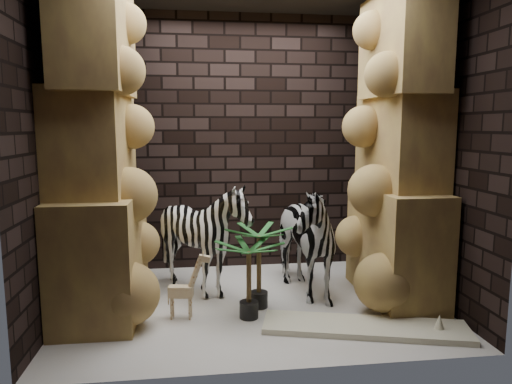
{
  "coord_description": "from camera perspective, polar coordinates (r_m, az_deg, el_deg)",
  "views": [
    {
      "loc": [
        -0.52,
        -4.25,
        1.7
      ],
      "look_at": [
        0.04,
        0.15,
        1.07
      ],
      "focal_mm": 32.42,
      "sensor_mm": 36.0,
      "label": 1
    }
  ],
  "objects": [
    {
      "name": "wall_left",
      "position": [
        4.43,
        -23.52,
        4.81
      ],
      "size": [
        0.0,
        3.0,
        3.0
      ],
      "primitive_type": "plane",
      "rotation": [
        1.57,
        0.0,
        1.57
      ],
      "color": "black",
      "rests_on": "ground"
    },
    {
      "name": "surfboard",
      "position": [
        4.16,
        13.3,
        -15.92
      ],
      "size": [
        1.76,
        0.85,
        0.05
      ],
      "primitive_type": "cube",
      "rotation": [
        0.0,
        0.0,
        -0.26
      ],
      "color": "#F0ECC8",
      "rests_on": "floor"
    },
    {
      "name": "rock_pillar_left",
      "position": [
        4.34,
        -19.07,
        4.99
      ],
      "size": [
        0.68,
        1.3,
        3.0
      ],
      "primitive_type": null,
      "color": "tan",
      "rests_on": "floor"
    },
    {
      "name": "zebra_left",
      "position": [
        4.7,
        -6.49,
        -6.36
      ],
      "size": [
        0.99,
        1.21,
        1.06
      ],
      "primitive_type": "imported",
      "rotation": [
        0.0,
        0.0,
        -0.04
      ],
      "color": "white",
      "rests_on": "floor"
    },
    {
      "name": "palm_back",
      "position": [
        4.17,
        -0.89,
        -10.76
      ],
      "size": [
        0.36,
        0.36,
        0.71
      ],
      "primitive_type": null,
      "color": "#1D4418",
      "rests_on": "floor"
    },
    {
      "name": "palm_front",
      "position": [
        4.39,
        0.36,
        -9.21
      ],
      "size": [
        0.36,
        0.36,
        0.79
      ],
      "primitive_type": null,
      "color": "#1D4418",
      "rests_on": "floor"
    },
    {
      "name": "floor",
      "position": [
        4.61,
        -0.31,
        -13.59
      ],
      "size": [
        3.5,
        3.5,
        0.0
      ],
      "primitive_type": "plane",
      "color": "silver",
      "rests_on": "ground"
    },
    {
      "name": "rock_pillar_right",
      "position": [
        4.68,
        17.29,
        5.26
      ],
      "size": [
        0.58,
        1.25,
        3.0
      ],
      "primitive_type": null,
      "color": "tan",
      "rests_on": "floor"
    },
    {
      "name": "giraffe_toy",
      "position": [
        4.22,
        -9.28,
        -11.16
      ],
      "size": [
        0.34,
        0.16,
        0.63
      ],
      "primitive_type": null,
      "rotation": [
        0.0,
        0.0,
        -0.15
      ],
      "color": "beige",
      "rests_on": "floor"
    },
    {
      "name": "wall_right",
      "position": [
        4.82,
        20.88,
        5.17
      ],
      "size": [
        0.0,
        3.0,
        3.0
      ],
      "primitive_type": "plane",
      "rotation": [
        1.57,
        0.0,
        -1.57
      ],
      "color": "black",
      "rests_on": "ground"
    },
    {
      "name": "wall_front",
      "position": [
        3.05,
        2.56,
        4.29
      ],
      "size": [
        3.5,
        0.0,
        3.5
      ],
      "primitive_type": "plane",
      "rotation": [
        -1.57,
        0.0,
        0.0
      ],
      "color": "black",
      "rests_on": "ground"
    },
    {
      "name": "zebra_right",
      "position": [
        4.69,
        5.04,
        -4.55
      ],
      "size": [
        0.85,
        1.25,
        1.36
      ],
      "primitive_type": "imported",
      "rotation": [
        0.0,
        0.0,
        0.22
      ],
      "color": "white",
      "rests_on": "floor"
    },
    {
      "name": "wall_back",
      "position": [
        5.53,
        -1.92,
        6.0
      ],
      "size": [
        3.5,
        0.0,
        3.5
      ],
      "primitive_type": "plane",
      "rotation": [
        1.57,
        0.0,
        0.0
      ],
      "color": "black",
      "rests_on": "ground"
    }
  ]
}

